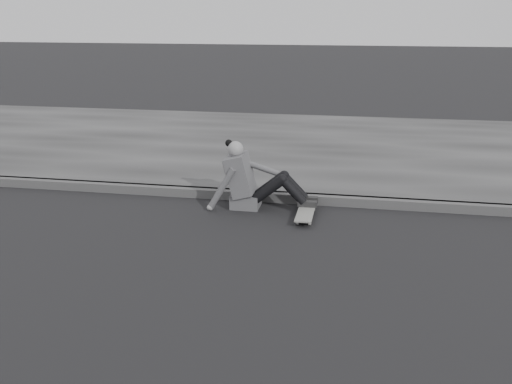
% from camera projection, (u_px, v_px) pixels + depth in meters
% --- Properties ---
extents(curb, '(24.00, 0.16, 0.12)m').
position_uv_depth(curb, '(490.00, 209.00, 7.09)').
color(curb, '#444444').
rests_on(curb, ground).
extents(sidewalk, '(24.00, 6.00, 0.12)m').
position_uv_depth(sidewalk, '(455.00, 153.00, 9.93)').
color(sidewalk, '#373737').
rests_on(sidewalk, ground).
extents(skateboard, '(0.20, 0.78, 0.09)m').
position_uv_depth(skateboard, '(306.00, 212.00, 6.96)').
color(skateboard, '#9C9B96').
rests_on(skateboard, ground).
extents(seated_woman, '(1.38, 0.46, 0.88)m').
position_uv_depth(seated_woman, '(251.00, 181.00, 7.24)').
color(seated_woman, '#504F52').
rests_on(seated_woman, ground).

